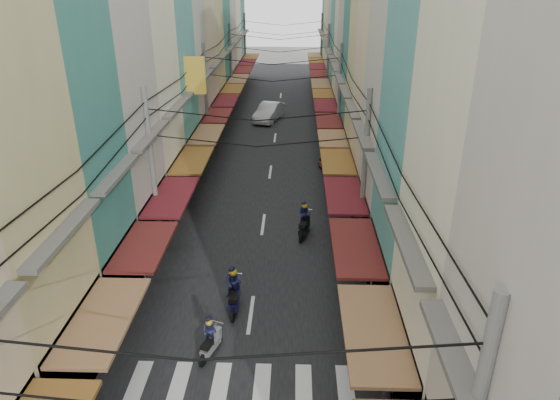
% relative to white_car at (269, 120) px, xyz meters
% --- Properties ---
extents(ground, '(160.00, 160.00, 0.00)m').
position_rel_white_car_xyz_m(ground, '(0.79, -27.47, 0.00)').
color(ground, '#63645F').
rests_on(ground, ground).
extents(road, '(10.00, 80.00, 0.02)m').
position_rel_white_car_xyz_m(road, '(0.79, -7.47, 0.01)').
color(road, black).
rests_on(road, ground).
extents(sidewalk_left, '(3.00, 80.00, 0.06)m').
position_rel_white_car_xyz_m(sidewalk_left, '(-5.71, -7.47, 0.03)').
color(sidewalk_left, slate).
rests_on(sidewalk_left, ground).
extents(sidewalk_right, '(3.00, 80.00, 0.06)m').
position_rel_white_car_xyz_m(sidewalk_right, '(7.29, -7.47, 0.03)').
color(sidewalk_right, slate).
rests_on(sidewalk_right, ground).
extents(crosswalk, '(7.55, 2.40, 0.01)m').
position_rel_white_car_xyz_m(crosswalk, '(0.79, -33.47, 0.03)').
color(crosswalk, silver).
rests_on(crosswalk, ground).
extents(building_row_left, '(7.80, 67.67, 23.70)m').
position_rel_white_car_xyz_m(building_row_left, '(-7.13, -10.91, 9.78)').
color(building_row_left, '#B9B5A9').
rests_on(building_row_left, ground).
extents(building_row_right, '(7.80, 68.98, 22.59)m').
position_rel_white_car_xyz_m(building_row_right, '(8.70, -11.03, 9.41)').
color(building_row_right, '#397D73').
rests_on(building_row_right, ground).
extents(utility_poles, '(10.20, 66.13, 8.20)m').
position_rel_white_car_xyz_m(utility_poles, '(0.79, -12.46, 6.59)').
color(utility_poles, slate).
rests_on(utility_poles, ground).
extents(white_car, '(6.13, 3.68, 2.03)m').
position_rel_white_car_xyz_m(white_car, '(0.00, 0.00, 0.00)').
color(white_car, silver).
rests_on(white_car, ground).
extents(bicycle, '(1.76, 0.84, 1.16)m').
position_rel_white_car_xyz_m(bicycle, '(6.86, -26.71, 0.00)').
color(bicycle, black).
rests_on(bicycle, ground).
extents(moving_scooters, '(5.46, 20.32, 2.01)m').
position_rel_white_car_xyz_m(moving_scooters, '(1.59, -25.24, 0.58)').
color(moving_scooters, black).
rests_on(moving_scooters, ground).
extents(parked_scooters, '(12.60, 12.54, 0.99)m').
position_rel_white_car_xyz_m(parked_scooters, '(5.19, -31.83, 0.48)').
color(parked_scooters, black).
rests_on(parked_scooters, ground).
extents(pedestrians, '(12.06, 22.66, 2.21)m').
position_rel_white_car_xyz_m(pedestrians, '(-4.09, -26.34, 1.06)').
color(pedestrians, '#261E28').
rests_on(pedestrians, ground).
extents(market_umbrella, '(2.23, 2.23, 2.36)m').
position_rel_white_car_xyz_m(market_umbrella, '(7.23, -28.15, 2.07)').
color(market_umbrella, '#B2B2B7').
rests_on(market_umbrella, ground).
extents(traffic_sign, '(0.10, 0.61, 2.78)m').
position_rel_white_car_xyz_m(traffic_sign, '(5.57, -29.21, 2.01)').
color(traffic_sign, slate).
rests_on(traffic_sign, ground).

